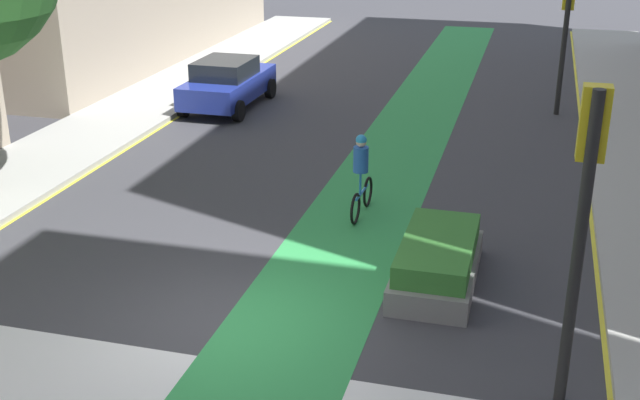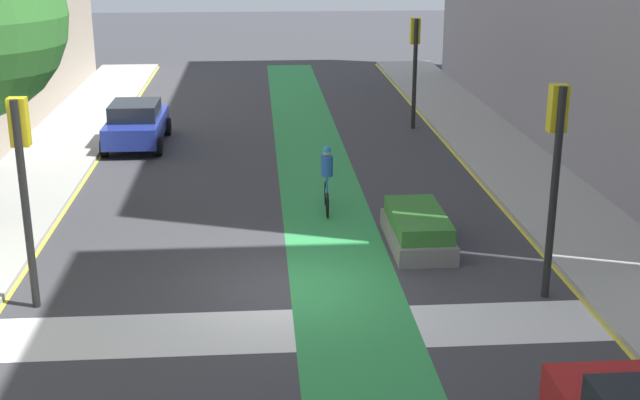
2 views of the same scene
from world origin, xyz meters
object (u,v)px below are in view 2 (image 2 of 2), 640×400
object	(u,v)px
traffic_signal_near_left	(22,163)
cyclist_in_lane	(327,178)
car_blue_left_far	(136,123)
median_planter	(418,229)
traffic_signal_near_right	(556,152)
traffic_signal_far_right	(415,52)

from	to	relation	value
traffic_signal_near_left	cyclist_in_lane	distance (m)	8.62
car_blue_left_far	median_planter	distance (m)	13.09
traffic_signal_near_right	cyclist_in_lane	xyz separation A→B (m)	(-4.12, 5.68, -2.14)
traffic_signal_far_right	cyclist_in_lane	distance (m)	10.71
traffic_signal_near_right	median_planter	xyz separation A→B (m)	(-2.13, 3.05, -2.71)
traffic_signal_near_left	car_blue_left_far	xyz separation A→B (m)	(0.37, 13.07, -2.20)
cyclist_in_lane	traffic_signal_far_right	bearing A→B (deg)	67.07
traffic_signal_near_right	median_planter	world-z (taller)	traffic_signal_near_right
cyclist_in_lane	median_planter	distance (m)	3.35
traffic_signal_far_right	median_planter	bearing A→B (deg)	-99.72
traffic_signal_far_right	cyclist_in_lane	world-z (taller)	traffic_signal_far_right
traffic_signal_far_right	cyclist_in_lane	bearing A→B (deg)	-112.93
car_blue_left_far	cyclist_in_lane	bearing A→B (deg)	-51.84
traffic_signal_near_right	car_blue_left_far	bearing A→B (deg)	127.24
median_planter	car_blue_left_far	bearing A→B (deg)	127.89
traffic_signal_near_left	median_planter	bearing A→B (deg)	18.13
traffic_signal_near_right	median_planter	bearing A→B (deg)	124.93
traffic_signal_near_right	traffic_signal_near_left	world-z (taller)	traffic_signal_near_right
car_blue_left_far	median_planter	xyz separation A→B (m)	(8.03, -10.32, -0.40)
cyclist_in_lane	median_planter	xyz separation A→B (m)	(1.99, -2.64, -0.57)
traffic_signal_near_right	median_planter	size ratio (longest dim) A/B	1.48
traffic_signal_near_left	traffic_signal_far_right	distance (m)	18.39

